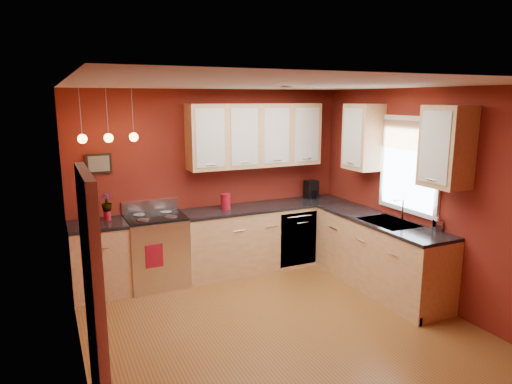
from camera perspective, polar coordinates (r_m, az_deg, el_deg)
name	(u,v)px	position (r m, az deg, el deg)	size (l,w,h in m)	color
floor	(280,329)	(5.20, 3.05, -16.75)	(4.20, 4.20, 0.00)	brown
ceiling	(283,85)	(4.58, 3.40, 13.24)	(4.00, 4.20, 0.02)	beige
wall_back	(213,181)	(6.61, -5.41, 1.36)	(4.00, 0.02, 2.60)	maroon
wall_front	(440,289)	(3.13, 22.04, -11.16)	(4.00, 0.02, 2.60)	maroon
wall_left	(75,238)	(4.20, -21.73, -5.38)	(0.02, 4.20, 2.60)	maroon
wall_right	(427,197)	(5.92, 20.56, -0.53)	(0.02, 4.20, 2.60)	maroon
base_cabinets_back_left	(100,260)	(6.19, -18.96, -8.08)	(0.70, 0.60, 0.90)	#E8B57C
base_cabinets_back_right	(267,237)	(6.82, 1.40, -5.63)	(2.54, 0.60, 0.90)	#E8B57C
base_cabinets_right	(379,255)	(6.25, 15.10, -7.64)	(0.60, 2.10, 0.90)	#E8B57C
counter_back_left	(97,225)	(6.05, -19.25, -3.88)	(0.70, 0.62, 0.04)	black
counter_back_right	(267,206)	(6.69, 1.42, -1.78)	(2.54, 0.62, 0.04)	black
counter_right	(381,221)	(6.12, 15.33, -3.48)	(0.62, 2.10, 0.04)	black
gas_range	(157,250)	(6.28, -12.32, -7.11)	(0.76, 0.64, 1.11)	silver
dishwasher_front	(298,239)	(6.74, 5.33, -5.87)	(0.60, 0.02, 0.80)	silver
sink	(389,224)	(6.01, 16.27, -3.84)	(0.50, 0.70, 0.33)	gray
window	(409,162)	(6.05, 18.63, 3.58)	(0.06, 1.02, 1.22)	white
door_left_wall	(96,330)	(3.18, -19.33, -16.01)	(0.12, 0.82, 2.05)	white
upper_cabinets_back	(256,135)	(6.59, -0.05, 7.08)	(2.00, 0.35, 0.90)	#E8B57C
upper_cabinets_right	(400,141)	(5.93, 17.57, 6.05)	(0.35, 1.95, 0.90)	#E8B57C
wall_picture	(99,164)	(6.20, -19.06, 3.37)	(0.32, 0.03, 0.26)	black
pendant_lights	(109,137)	(5.84, -17.95, 6.53)	(0.71, 0.11, 0.66)	gray
red_canister	(226,201)	(6.42, -3.80, -1.19)	(0.15, 0.15, 0.22)	maroon
red_vase	(107,215)	(6.13, -18.09, -2.74)	(0.09, 0.09, 0.14)	maroon
flowers	(107,202)	(6.09, -18.18, -1.21)	(0.13, 0.13, 0.23)	maroon
coffee_maker	(311,190)	(7.18, 6.95, 0.26)	(0.20, 0.20, 0.28)	black
soap_pump	(438,223)	(5.77, 21.78, -3.60)	(0.09, 0.09, 0.20)	silver
dish_towel	(154,256)	(5.95, -12.60, -7.82)	(0.22, 0.02, 0.30)	maroon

